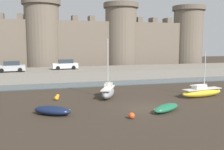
% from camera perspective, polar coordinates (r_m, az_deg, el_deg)
% --- Properties ---
extents(ground_plane, '(160.00, 160.00, 0.00)m').
position_cam_1_polar(ground_plane, '(24.06, 7.48, -7.16)').
color(ground_plane, '#382D23').
extents(water_channel, '(80.00, 4.50, 0.10)m').
position_cam_1_polar(water_channel, '(37.72, -1.46, -1.90)').
color(water_channel, '#3D4C56').
rests_on(water_channel, ground).
extents(quay_road, '(61.18, 10.00, 1.58)m').
position_cam_1_polar(quay_road, '(44.61, -3.81, 0.42)').
color(quay_road, gray).
rests_on(quay_road, ground).
extents(castle, '(56.65, 7.47, 17.28)m').
position_cam_1_polar(castle, '(54.99, -6.29, 7.62)').
color(castle, '#706354').
rests_on(castle, ground).
extents(sailboat_midflat_left, '(5.39, 2.01, 5.00)m').
position_cam_1_polar(sailboat_midflat_left, '(30.24, 18.96, -3.51)').
color(sailboat_midflat_left, yellow).
rests_on(sailboat_midflat_left, ground).
extents(sailboat_near_channel_left, '(2.84, 4.47, 6.33)m').
position_cam_1_polar(sailboat_near_channel_left, '(28.24, -0.84, -3.65)').
color(sailboat_near_channel_left, gray).
rests_on(sailboat_near_channel_left, ground).
extents(rowboat_foreground_right, '(3.52, 2.79, 0.62)m').
position_cam_1_polar(rowboat_foreground_right, '(23.10, 11.71, -7.00)').
color(rowboat_foreground_right, '#1E6B47').
rests_on(rowboat_foreground_right, ground).
extents(rowboat_foreground_centre, '(3.45, 2.91, 0.74)m').
position_cam_1_polar(rowboat_foreground_centre, '(22.09, -12.82, -7.51)').
color(rowboat_foreground_centre, '#141E3D').
rests_on(rowboat_foreground_centre, ground).
extents(mooring_buoy_near_shore, '(0.50, 0.50, 0.50)m').
position_cam_1_polar(mooring_buoy_near_shore, '(20.60, 4.30, -8.81)').
color(mooring_buoy_near_shore, '#E04C1E').
rests_on(mooring_buoy_near_shore, ground).
extents(mooring_buoy_mid_mud, '(0.38, 0.38, 0.38)m').
position_cam_1_polar(mooring_buoy_mid_mud, '(28.94, -11.75, -4.46)').
color(mooring_buoy_mid_mud, orange).
rests_on(mooring_buoy_mid_mud, ground).
extents(mooring_buoy_off_centre, '(0.48, 0.48, 0.48)m').
position_cam_1_polar(mooring_buoy_off_centre, '(27.55, -11.99, -4.94)').
color(mooring_buoy_off_centre, orange).
rests_on(mooring_buoy_off_centre, ground).
extents(car_quay_centre_east, '(4.21, 2.10, 1.62)m').
position_cam_1_polar(car_quay_centre_east, '(41.77, -21.12, 1.69)').
color(car_quay_centre_east, '#B2B5B7').
rests_on(car_quay_centre_east, quay_road).
extents(car_quay_centre_west, '(4.21, 2.10, 1.62)m').
position_cam_1_polar(car_quay_centre_west, '(43.71, -10.16, 2.26)').
color(car_quay_centre_west, silver).
rests_on(car_quay_centre_west, quay_road).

